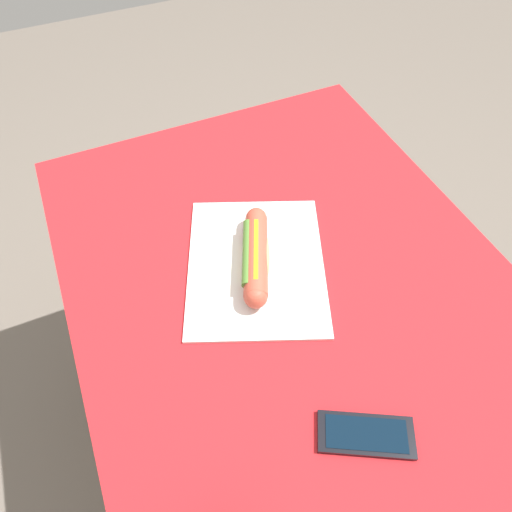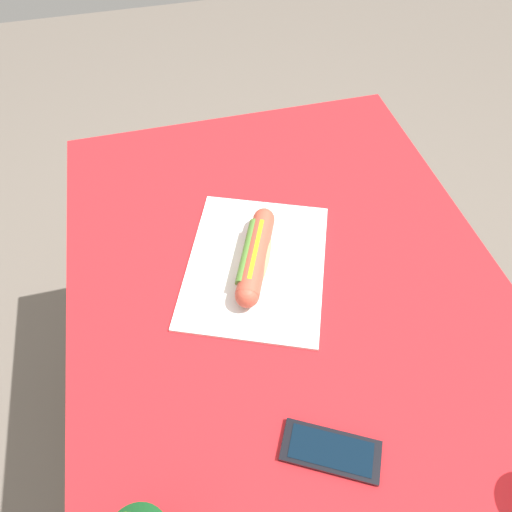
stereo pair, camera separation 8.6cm
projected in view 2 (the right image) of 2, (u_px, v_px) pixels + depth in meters
ground_plane at (277, 419)px, 1.46m from camera, size 6.00×6.00×0.00m
dining_table at (287, 330)px, 0.96m from camera, size 1.11×0.82×0.78m
paper_wrapper at (256, 264)px, 0.88m from camera, size 0.41×0.37×0.01m
hot_dog at (256, 255)px, 0.86m from camera, size 0.21×0.12×0.05m
cell_phone at (331, 451)px, 0.67m from camera, size 0.12×0.16×0.01m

